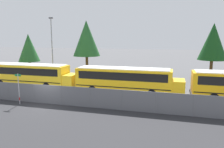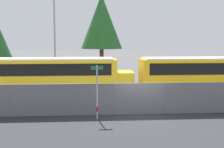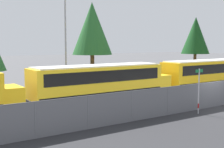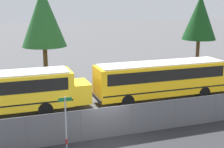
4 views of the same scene
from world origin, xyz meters
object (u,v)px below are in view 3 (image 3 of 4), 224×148
at_px(light_pole, 66,39).
at_px(school_bus_1, 101,80).
at_px(tree_1, 196,36).
at_px(tree_2, 92,29).
at_px(street_sign, 199,90).
at_px(school_bus_2, 210,72).

bearing_deg(light_pole, school_bus_1, -88.83).
bearing_deg(tree_1, tree_2, -173.30).
distance_m(school_bus_1, light_pole, 6.88).
relative_size(street_sign, light_pole, 0.32).
height_order(school_bus_1, street_sign, school_bus_1).
xyz_separation_m(street_sign, tree_1, (20.10, 17.83, 4.20)).
relative_size(school_bus_2, street_sign, 4.01).
xyz_separation_m(light_pole, tree_2, (4.57, 2.88, 1.16)).
distance_m(school_bus_1, tree_2, 10.92).
xyz_separation_m(school_bus_2, tree_2, (-8.34, 9.11, 4.45)).
bearing_deg(tree_1, school_bus_1, -154.67).
distance_m(tree_1, tree_2, 19.30).
height_order(school_bus_2, light_pole, light_pole).
height_order(street_sign, tree_1, tree_1).
bearing_deg(light_pole, tree_1, 12.20).
height_order(tree_1, tree_2, tree_2).
bearing_deg(street_sign, tree_1, 41.57).
bearing_deg(street_sign, school_bus_1, 117.79).
height_order(school_bus_1, tree_2, tree_2).
bearing_deg(street_sign, tree_2, 86.56).
bearing_deg(tree_2, light_pole, -147.77).
xyz_separation_m(tree_1, tree_2, (-19.16, -2.25, 0.46)).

